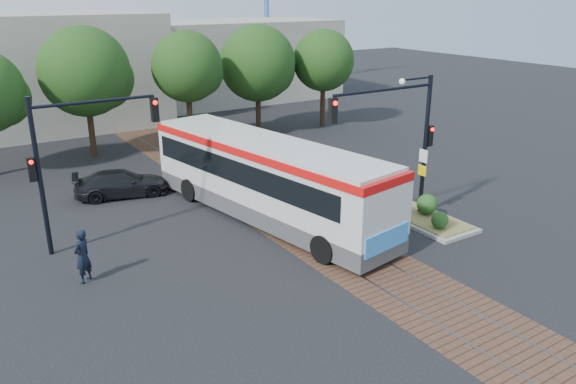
% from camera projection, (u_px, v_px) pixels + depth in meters
% --- Properties ---
extents(ground, '(120.00, 120.00, 0.00)m').
position_uv_depth(ground, '(316.00, 235.00, 23.04)').
color(ground, black).
rests_on(ground, ground).
extents(trackbed, '(3.60, 40.00, 0.02)m').
position_uv_depth(trackbed, '(266.00, 205.00, 26.20)').
color(trackbed, brown).
rests_on(trackbed, ground).
extents(tree_row, '(26.40, 5.60, 7.67)m').
position_uv_depth(tree_row, '(180.00, 69.00, 35.02)').
color(tree_row, '#382314').
rests_on(tree_row, ground).
extents(warehouses, '(40.00, 13.00, 8.00)m').
position_uv_depth(warehouses, '(99.00, 67.00, 44.24)').
color(warehouses, '#ADA899').
rests_on(warehouses, ground).
extents(city_bus, '(4.93, 13.37, 3.51)m').
position_uv_depth(city_bus, '(266.00, 176.00, 24.11)').
color(city_bus, '#464649').
rests_on(city_bus, ground).
extents(traffic_island, '(2.20, 5.20, 1.13)m').
position_uv_depth(traffic_island, '(417.00, 210.00, 24.68)').
color(traffic_island, gray).
rests_on(traffic_island, ground).
extents(signal_pole_main, '(5.49, 0.46, 6.00)m').
position_uv_depth(signal_pole_main, '(406.00, 128.00, 22.97)').
color(signal_pole_main, black).
rests_on(signal_pole_main, ground).
extents(signal_pole_left, '(4.99, 0.34, 6.00)m').
position_uv_depth(signal_pole_left, '(69.00, 151.00, 20.63)').
color(signal_pole_left, black).
rests_on(signal_pole_left, ground).
extents(officer, '(0.84, 0.79, 1.92)m').
position_uv_depth(officer, '(82.00, 256.00, 18.98)').
color(officer, black).
rests_on(officer, ground).
extents(parked_car, '(4.71, 2.72, 1.28)m').
position_uv_depth(parked_car, '(122.00, 183.00, 27.21)').
color(parked_car, black).
rests_on(parked_car, ground).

